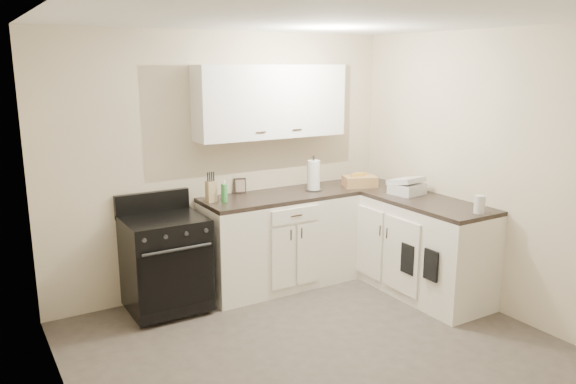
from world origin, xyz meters
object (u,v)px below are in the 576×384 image
stove (166,263)px  knife_block (211,192)px  wicker_basket (360,181)px  paper_towel (314,175)px  countertop_grill (407,189)px

stove → knife_block: 0.77m
wicker_basket → paper_towel: bearing=169.0°
paper_towel → wicker_basket: size_ratio=0.92×
paper_towel → wicker_basket: 0.53m
stove → countertop_grill: bearing=-14.9°
wicker_basket → countertop_grill: wicker_basket is taller
knife_block → countertop_grill: 1.92m
stove → wicker_basket: size_ratio=2.49×
wicker_basket → countertop_grill: 0.55m
knife_block → wicker_basket: knife_block is taller
stove → wicker_basket: wicker_basket is taller
paper_towel → wicker_basket: bearing=-11.0°
knife_block → countertop_grill: size_ratio=0.67×
knife_block → countertop_grill: (1.79, -0.69, -0.04)m
paper_towel → stove: bearing=-179.7°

